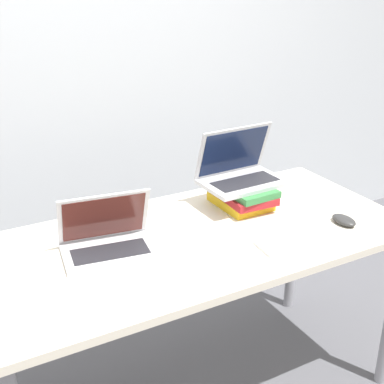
{
  "coord_description": "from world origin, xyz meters",
  "views": [
    {
      "loc": [
        -0.86,
        -1.16,
        1.7
      ],
      "look_at": [
        -0.01,
        0.39,
        0.95
      ],
      "focal_mm": 50.0,
      "sensor_mm": 36.0,
      "label": 1
    }
  ],
  "objects_px": {
    "wireless_keyboard": "(296,241)",
    "book_stack": "(242,195)",
    "laptop_on_books": "(240,172)",
    "mouse": "(344,220)",
    "laptop_left": "(108,240)"
  },
  "relations": [
    {
      "from": "mouse",
      "to": "book_stack",
      "type": "bearing_deg",
      "value": 127.74
    },
    {
      "from": "mouse",
      "to": "laptop_on_books",
      "type": "bearing_deg",
      "value": 124.91
    },
    {
      "from": "laptop_on_books",
      "to": "wireless_keyboard",
      "type": "bearing_deg",
      "value": -91.2
    },
    {
      "from": "book_stack",
      "to": "laptop_on_books",
      "type": "height_order",
      "value": "laptop_on_books"
    },
    {
      "from": "laptop_left",
      "to": "wireless_keyboard",
      "type": "relative_size",
      "value": 1.14
    },
    {
      "from": "laptop_on_books",
      "to": "wireless_keyboard",
      "type": "relative_size",
      "value": 1.12
    },
    {
      "from": "wireless_keyboard",
      "to": "mouse",
      "type": "relative_size",
      "value": 2.75
    },
    {
      "from": "laptop_on_books",
      "to": "mouse",
      "type": "bearing_deg",
      "value": -55.09
    },
    {
      "from": "wireless_keyboard",
      "to": "book_stack",
      "type": "bearing_deg",
      "value": 89.24
    },
    {
      "from": "book_stack",
      "to": "wireless_keyboard",
      "type": "xyz_separation_m",
      "value": [
        -0.0,
        -0.36,
        -0.04
      ]
    },
    {
      "from": "laptop_on_books",
      "to": "mouse",
      "type": "height_order",
      "value": "laptop_on_books"
    },
    {
      "from": "laptop_left",
      "to": "mouse",
      "type": "height_order",
      "value": "laptop_left"
    },
    {
      "from": "laptop_left",
      "to": "laptop_on_books",
      "type": "height_order",
      "value": "laptop_on_books"
    },
    {
      "from": "laptop_on_books",
      "to": "mouse",
      "type": "xyz_separation_m",
      "value": [
        0.25,
        -0.36,
        -0.13
      ]
    },
    {
      "from": "laptop_left",
      "to": "book_stack",
      "type": "relative_size",
      "value": 1.27
    }
  ]
}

